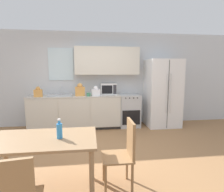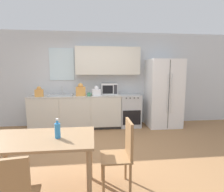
# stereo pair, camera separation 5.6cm
# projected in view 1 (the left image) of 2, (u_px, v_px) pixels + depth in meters

# --- Properties ---
(ground_plane) EXTENTS (12.00, 12.00, 0.00)m
(ground_plane) POSITION_uv_depth(u_px,v_px,m) (96.00, 154.00, 3.36)
(ground_plane) COLOR #9E7047
(wall_back) EXTENTS (12.00, 0.38, 2.70)m
(wall_back) POSITION_uv_depth(u_px,v_px,m) (96.00, 76.00, 5.12)
(wall_back) COLOR silver
(wall_back) RESTS_ON ground_plane
(kitchen_counter) EXTENTS (2.48, 0.65, 0.92)m
(kitchen_counter) POSITION_uv_depth(u_px,v_px,m) (76.00, 112.00, 4.87)
(kitchen_counter) COLOR #333333
(kitchen_counter) RESTS_ON ground_plane
(oven_range) EXTENTS (0.57, 0.62, 0.91)m
(oven_range) POSITION_uv_depth(u_px,v_px,m) (129.00, 110.00, 5.07)
(oven_range) COLOR #B7BABC
(oven_range) RESTS_ON ground_plane
(refrigerator) EXTENTS (0.92, 0.80, 1.91)m
(refrigerator) POSITION_uv_depth(u_px,v_px,m) (162.00, 93.00, 5.05)
(refrigerator) COLOR white
(refrigerator) RESTS_ON ground_plane
(kitchen_sink) EXTENTS (0.65, 0.45, 0.23)m
(kitchen_sink) POSITION_uv_depth(u_px,v_px,m) (60.00, 95.00, 4.77)
(kitchen_sink) COLOR #B7BABC
(kitchen_sink) RESTS_ON kitchen_counter
(microwave) EXTENTS (0.45, 0.34, 0.32)m
(microwave) POSITION_uv_depth(u_px,v_px,m) (108.00, 89.00, 5.02)
(microwave) COLOR silver
(microwave) RESTS_ON kitchen_counter
(coffee_mug) EXTENTS (0.12, 0.09, 0.10)m
(coffee_mug) POSITION_uv_depth(u_px,v_px,m) (89.00, 94.00, 4.63)
(coffee_mug) COLOR #3F8C66
(coffee_mug) RESTS_ON kitchen_counter
(grocery_bag_0) EXTENTS (0.24, 0.21, 0.27)m
(grocery_bag_0) POSITION_uv_depth(u_px,v_px,m) (38.00, 92.00, 4.53)
(grocery_bag_0) COLOR #DB994C
(grocery_bag_0) RESTS_ON kitchen_counter
(grocery_bag_1) EXTENTS (0.27, 0.24, 0.34)m
(grocery_bag_1) POSITION_uv_depth(u_px,v_px,m) (80.00, 90.00, 4.72)
(grocery_bag_1) COLOR #DB994C
(grocery_bag_1) RESTS_ON kitchen_counter
(grocery_bag_2) EXTENTS (0.24, 0.21, 0.26)m
(grocery_bag_2) POSITION_uv_depth(u_px,v_px,m) (96.00, 92.00, 4.76)
(grocery_bag_2) COLOR white
(grocery_bag_2) RESTS_ON kitchen_counter
(dining_table) EXTENTS (1.29, 0.75, 0.77)m
(dining_table) POSITION_uv_depth(u_px,v_px,m) (43.00, 147.00, 2.11)
(dining_table) COLOR #997551
(dining_table) RESTS_ON ground_plane
(dining_chair_side) EXTENTS (0.40, 0.40, 0.93)m
(dining_chair_side) POSITION_uv_depth(u_px,v_px,m) (124.00, 150.00, 2.32)
(dining_chair_side) COLOR #997047
(dining_chair_side) RESTS_ON ground_plane
(drink_bottle) EXTENTS (0.07, 0.07, 0.24)m
(drink_bottle) POSITION_uv_depth(u_px,v_px,m) (59.00, 130.00, 2.09)
(drink_bottle) COLOR #338CD8
(drink_bottle) RESTS_ON dining_table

